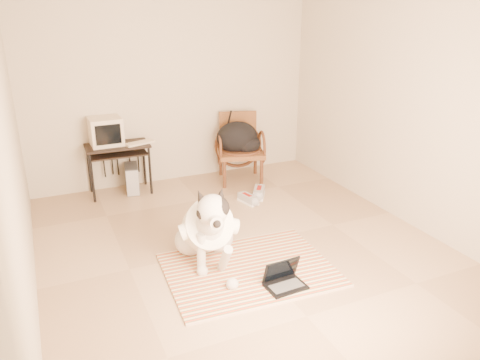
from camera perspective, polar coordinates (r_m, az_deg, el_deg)
floor at (r=4.99m, az=0.05°, el=-7.95°), size 4.50×4.50×0.00m
wall_back at (r=6.58m, az=-8.18°, el=11.39°), size 4.50×0.00×4.50m
wall_front at (r=2.72m, az=19.99°, el=-3.31°), size 4.50×0.00×4.50m
wall_left at (r=4.13m, az=-26.18°, el=3.89°), size 0.00×4.50×4.50m
wall_right at (r=5.61m, az=19.26°, el=8.84°), size 0.00×4.50×4.50m
rug at (r=4.56m, az=1.13°, el=-10.85°), size 1.63×1.28×0.02m
dog at (r=4.55m, az=-4.02°, el=-5.96°), size 0.61×1.26×0.90m
laptop at (r=4.30m, az=5.36°, el=-11.97°), size 0.36×0.27×0.25m
computer_desk at (r=6.32m, az=-14.66°, el=3.33°), size 0.82×0.47×0.67m
crt_monitor at (r=6.30m, az=-16.06°, el=5.74°), size 0.40×0.39×0.36m
desk_keyboard at (r=6.27m, az=-12.13°, el=4.44°), size 0.41×0.24×0.03m
pc_tower at (r=6.46m, az=-13.03°, el=0.17°), size 0.23×0.42×0.37m
rattan_chair at (r=6.66m, az=-0.01°, el=3.98°), size 0.77×0.75×0.95m
backpack at (r=6.54m, az=-0.12°, el=5.11°), size 0.59×0.50×0.43m
sneaker_left at (r=5.99m, az=0.98°, el=-2.35°), size 0.19×0.33×0.11m
sneaker_right at (r=6.18m, az=2.33°, el=-1.57°), size 0.29×0.36×0.12m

